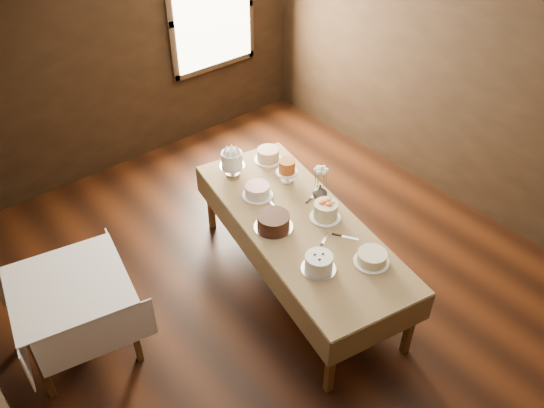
% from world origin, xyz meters
% --- Properties ---
extents(floor, '(5.00, 6.00, 0.01)m').
position_xyz_m(floor, '(0.00, 0.00, 0.00)').
color(floor, black).
rests_on(floor, ground).
extents(wall_back, '(5.00, 0.02, 2.80)m').
position_xyz_m(wall_back, '(0.00, 3.00, 1.40)').
color(wall_back, black).
rests_on(wall_back, ground).
extents(wall_right, '(0.02, 6.00, 2.80)m').
position_xyz_m(wall_right, '(2.50, 0.00, 1.40)').
color(wall_right, black).
rests_on(wall_right, ground).
extents(window, '(1.10, 0.05, 1.30)m').
position_xyz_m(window, '(1.30, 2.94, 1.60)').
color(window, '#FFEABF').
rests_on(window, wall_back).
extents(display_table, '(1.42, 2.64, 0.78)m').
position_xyz_m(display_table, '(0.17, 0.02, 0.72)').
color(display_table, '#4E3215').
rests_on(display_table, ground).
extents(side_table, '(1.07, 1.07, 0.77)m').
position_xyz_m(side_table, '(-1.77, 0.62, 0.68)').
color(side_table, '#4E3215').
rests_on(side_table, ground).
extents(cake_meringue, '(0.30, 0.30, 0.27)m').
position_xyz_m(cake_meringue, '(0.14, 0.99, 0.90)').
color(cake_meringue, silver).
rests_on(cake_meringue, display_table).
extents(cake_speckled, '(0.31, 0.31, 0.14)m').
position_xyz_m(cake_speckled, '(0.57, 0.96, 0.84)').
color(cake_speckled, white).
rests_on(cake_speckled, display_table).
extents(cake_lattice, '(0.30, 0.30, 0.11)m').
position_xyz_m(cake_lattice, '(0.11, 0.55, 0.83)').
color(cake_lattice, white).
rests_on(cake_lattice, display_table).
extents(cake_caramel, '(0.22, 0.22, 0.25)m').
position_xyz_m(cake_caramel, '(0.48, 0.56, 0.88)').
color(cake_caramel, white).
rests_on(cake_caramel, display_table).
extents(cake_chocolate, '(0.35, 0.35, 0.14)m').
position_xyz_m(cake_chocolate, '(-0.06, 0.10, 0.84)').
color(cake_chocolate, silver).
rests_on(cake_chocolate, display_table).
extents(cake_flowers, '(0.28, 0.28, 0.16)m').
position_xyz_m(cake_flowers, '(0.39, -0.09, 0.85)').
color(cake_flowers, white).
rests_on(cake_flowers, display_table).
extents(cake_swirl, '(0.32, 0.32, 0.15)m').
position_xyz_m(cake_swirl, '(-0.11, -0.53, 0.84)').
color(cake_swirl, silver).
rests_on(cake_swirl, display_table).
extents(cake_cream, '(0.30, 0.30, 0.11)m').
position_xyz_m(cake_cream, '(0.29, -0.75, 0.82)').
color(cake_cream, white).
rests_on(cake_cream, display_table).
extents(cake_server_a, '(0.22, 0.13, 0.01)m').
position_xyz_m(cake_server_a, '(0.19, -0.30, 0.78)').
color(cake_server_a, silver).
rests_on(cake_server_a, display_table).
extents(cake_server_b, '(0.15, 0.21, 0.01)m').
position_xyz_m(cake_server_b, '(0.36, -0.43, 0.78)').
color(cake_server_b, silver).
rests_on(cake_server_b, display_table).
extents(cake_server_c, '(0.07, 0.24, 0.01)m').
position_xyz_m(cake_server_c, '(0.13, 0.34, 0.78)').
color(cake_server_c, silver).
rests_on(cake_server_c, display_table).
extents(cake_server_d, '(0.24, 0.10, 0.01)m').
position_xyz_m(cake_server_d, '(0.55, 0.22, 0.78)').
color(cake_server_d, silver).
rests_on(cake_server_d, display_table).
extents(flower_vase, '(0.15, 0.15, 0.15)m').
position_xyz_m(flower_vase, '(0.55, 0.15, 0.85)').
color(flower_vase, '#2D2823').
rests_on(flower_vase, display_table).
extents(flower_bouquet, '(0.14, 0.14, 0.20)m').
position_xyz_m(flower_bouquet, '(0.55, 0.15, 1.04)').
color(flower_bouquet, white).
rests_on(flower_bouquet, flower_vase).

